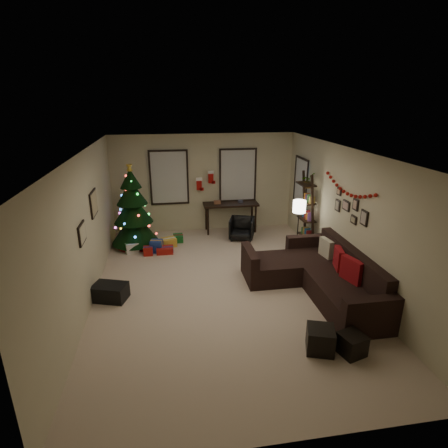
{
  "coord_description": "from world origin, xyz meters",
  "views": [
    {
      "loc": [
        -1.01,
        -6.33,
        3.62
      ],
      "look_at": [
        0.1,
        0.6,
        1.15
      ],
      "focal_mm": 29.03,
      "sensor_mm": 36.0,
      "label": 1
    }
  ],
  "objects_px": {
    "christmas_tree": "(133,212)",
    "bookshelf": "(307,214)",
    "sofa": "(318,276)",
    "desk": "(231,206)",
    "desk_chair": "(242,228)"
  },
  "relations": [
    {
      "from": "desk_chair",
      "to": "christmas_tree",
      "type": "bearing_deg",
      "value": -161.09
    },
    {
      "from": "sofa",
      "to": "desk",
      "type": "bearing_deg",
      "value": 107.31
    },
    {
      "from": "sofa",
      "to": "desk",
      "type": "xyz_separation_m",
      "value": [
        -1.11,
        3.56,
        0.43
      ]
    },
    {
      "from": "desk",
      "to": "bookshelf",
      "type": "xyz_separation_m",
      "value": [
        1.59,
        -1.65,
        0.22
      ]
    },
    {
      "from": "desk",
      "to": "christmas_tree",
      "type": "bearing_deg",
      "value": -165.18
    },
    {
      "from": "desk",
      "to": "desk_chair",
      "type": "distance_m",
      "value": 0.8
    },
    {
      "from": "sofa",
      "to": "desk",
      "type": "relative_size",
      "value": 1.91
    },
    {
      "from": "bookshelf",
      "to": "desk",
      "type": "bearing_deg",
      "value": 133.88
    },
    {
      "from": "christmas_tree",
      "to": "desk_chair",
      "type": "xyz_separation_m",
      "value": [
        2.78,
        0.04,
        -0.61
      ]
    },
    {
      "from": "christmas_tree",
      "to": "bookshelf",
      "type": "xyz_separation_m",
      "value": [
        4.19,
        -0.96,
        0.05
      ]
    },
    {
      "from": "desk",
      "to": "desk_chair",
      "type": "xyz_separation_m",
      "value": [
        0.19,
        -0.65,
        -0.43
      ]
    },
    {
      "from": "christmas_tree",
      "to": "bookshelf",
      "type": "height_order",
      "value": "christmas_tree"
    },
    {
      "from": "desk_chair",
      "to": "bookshelf",
      "type": "relative_size",
      "value": 0.3
    },
    {
      "from": "sofa",
      "to": "bookshelf",
      "type": "xyz_separation_m",
      "value": [
        0.48,
        1.91,
        0.65
      ]
    },
    {
      "from": "christmas_tree",
      "to": "desk",
      "type": "distance_m",
      "value": 2.69
    }
  ]
}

